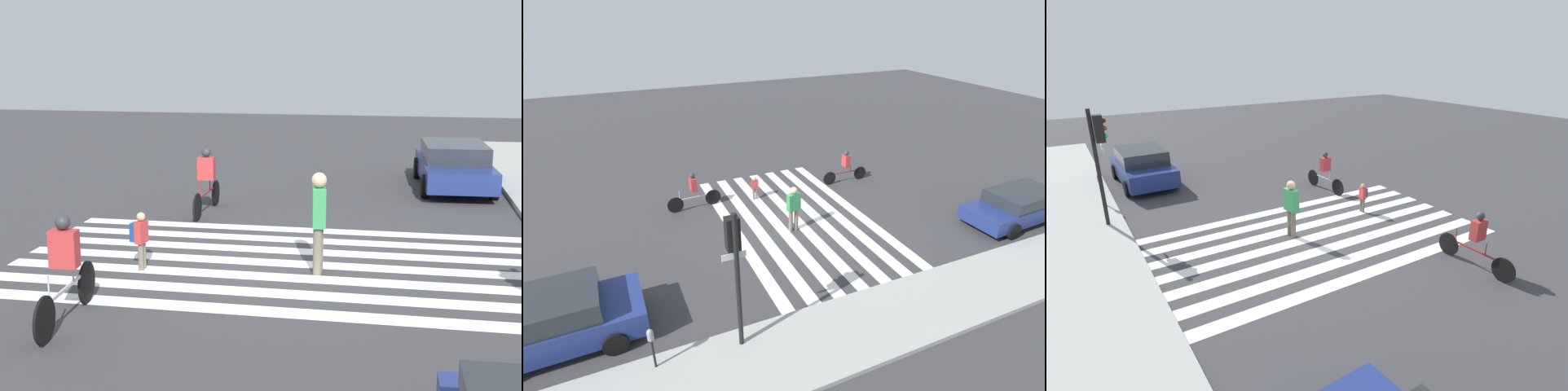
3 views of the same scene
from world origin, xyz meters
TOP-DOWN VIEW (x-y plane):
  - ground_plane at (0.00, 0.00)m, footprint 60.00×60.00m
  - crosswalk_stripes at (-0.00, 0.00)m, footprint 5.52×10.00m
  - pedestrian_adult_tall_backpack at (0.45, 0.73)m, footprint 0.53×0.30m
  - pedestrian_adult_yellow_jacket at (0.86, -2.46)m, footprint 0.31×0.27m
  - cyclist_mid_street at (3.50, -2.63)m, footprint 2.31×0.42m
  - cyclist_near_curb at (-3.81, -2.45)m, footprint 2.36×0.40m
  - car_parked_silver_sedan at (-8.14, 3.66)m, footprint 4.86×2.15m

SIDE VIEW (x-z plane):
  - ground_plane at x=0.00m, z-range 0.00..0.00m
  - crosswalk_stripes at x=0.00m, z-range 0.00..0.01m
  - pedestrian_adult_yellow_jacket at x=0.86m, z-range 0.09..1.16m
  - car_parked_silver_sedan at x=-8.14m, z-range 0.03..1.33m
  - cyclist_near_curb at x=-3.81m, z-range 0.06..1.67m
  - cyclist_mid_street at x=3.50m, z-range 0.05..1.68m
  - pedestrian_adult_tall_backpack at x=0.45m, z-range 0.12..1.94m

